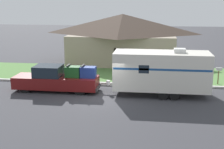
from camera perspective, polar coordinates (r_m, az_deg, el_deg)
ground_plane at (r=21.84m, az=-1.11°, el=-4.41°), size 120.00×120.00×0.00m
curb_strip at (r=25.38m, az=0.15°, el=-1.65°), size 80.00×0.30×0.14m
lawn_strip at (r=28.91m, az=1.07°, el=0.15°), size 80.00×7.00×0.03m
house_across_street at (r=33.98m, az=1.93°, el=6.79°), size 11.93×7.62×5.21m
pickup_truck at (r=23.76m, az=-10.02°, el=-0.86°), size 6.44×1.90×2.04m
travel_trailer at (r=22.49m, az=9.02°, el=0.71°), size 7.77×2.50×3.41m
mailbox at (r=26.61m, az=18.93°, el=0.51°), size 0.48×0.20×1.38m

